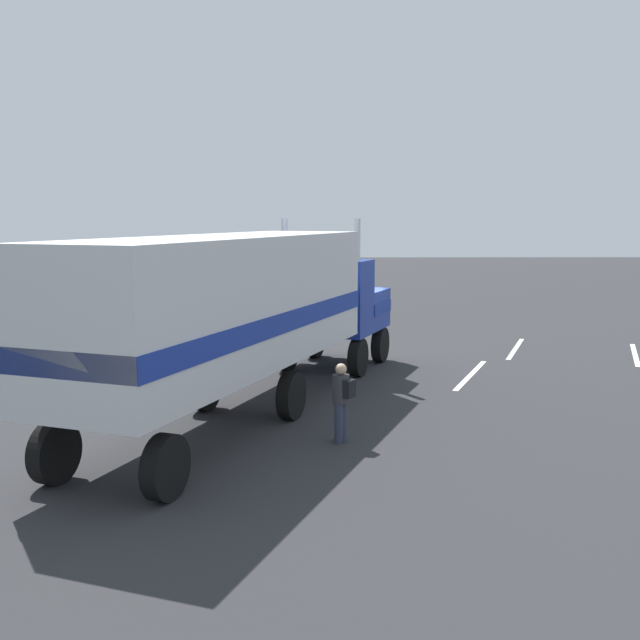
% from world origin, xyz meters
% --- Properties ---
extents(ground_plane, '(120.00, 120.00, 0.00)m').
position_xyz_m(ground_plane, '(0.00, 0.00, 0.00)').
color(ground_plane, '#2D2D30').
extents(lane_stripe_near, '(4.11, 1.86, 0.01)m').
position_xyz_m(lane_stripe_near, '(-2.36, -3.50, 0.01)').
color(lane_stripe_near, silver).
rests_on(lane_stripe_near, ground_plane).
extents(lane_stripe_mid, '(4.15, 1.76, 0.01)m').
position_xyz_m(lane_stripe_mid, '(1.94, -5.99, 0.01)').
color(lane_stripe_mid, silver).
rests_on(lane_stripe_mid, ground_plane).
extents(lane_stripe_far, '(4.16, 1.73, 0.01)m').
position_xyz_m(lane_stripe_far, '(0.73, -9.64, 0.01)').
color(lane_stripe_far, silver).
rests_on(lane_stripe_far, ground_plane).
extents(semi_truck, '(14.07, 7.59, 4.50)m').
position_xyz_m(semi_truck, '(-6.56, 2.59, 2.52)').
color(semi_truck, '#193399').
rests_on(semi_truck, ground_plane).
extents(person_bystander, '(0.44, 0.47, 1.63)m').
position_xyz_m(person_bystander, '(-8.85, 0.55, 0.89)').
color(person_bystander, '#2D3347').
rests_on(person_bystander, ground_plane).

